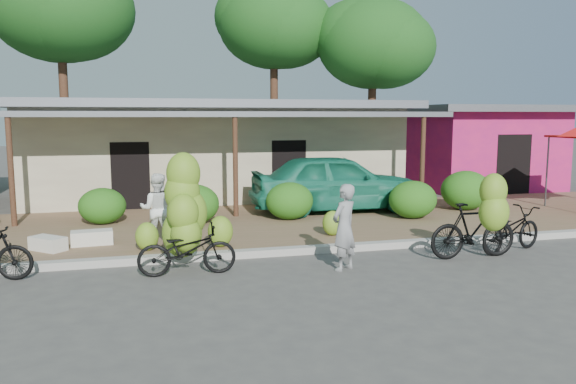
{
  "coord_description": "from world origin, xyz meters",
  "views": [
    {
      "loc": [
        -2.42,
        -8.97,
        2.84
      ],
      "look_at": [
        0.62,
        2.79,
        1.2
      ],
      "focal_mm": 35.0,
      "sensor_mm": 36.0,
      "label": 1
    }
  ],
  "objects_px": {
    "tree_near_right": "(368,42)",
    "bike_center": "(185,224)",
    "sack_near": "(92,238)",
    "vendor": "(344,227)",
    "teal_van": "(336,182)",
    "bike_right": "(478,224)",
    "tree_center_right": "(269,22)",
    "bystander": "(157,209)",
    "sack_far": "(48,244)",
    "bike_far_right": "(511,230)",
    "tree_far_center": "(55,3)"
  },
  "relations": [
    {
      "from": "tree_near_right",
      "to": "bike_center",
      "type": "bearing_deg",
      "value": -124.19
    },
    {
      "from": "sack_near",
      "to": "vendor",
      "type": "distance_m",
      "value": 5.49
    },
    {
      "from": "teal_van",
      "to": "bike_right",
      "type": "bearing_deg",
      "value": -168.2
    },
    {
      "from": "tree_center_right",
      "to": "bike_right",
      "type": "distance_m",
      "value": 17.19
    },
    {
      "from": "tree_center_right",
      "to": "teal_van",
      "type": "xyz_separation_m",
      "value": [
        -0.37,
        -10.41,
        -6.13
      ]
    },
    {
      "from": "bystander",
      "to": "teal_van",
      "type": "distance_m",
      "value": 5.94
    },
    {
      "from": "bystander",
      "to": "vendor",
      "type": "bearing_deg",
      "value": 152.43
    },
    {
      "from": "tree_center_right",
      "to": "sack_far",
      "type": "xyz_separation_m",
      "value": [
        -7.68,
        -13.49,
        -6.83
      ]
    },
    {
      "from": "bike_center",
      "to": "bike_right",
      "type": "relative_size",
      "value": 1.16
    },
    {
      "from": "tree_center_right",
      "to": "tree_near_right",
      "type": "distance_m",
      "value": 4.58
    },
    {
      "from": "bike_center",
      "to": "sack_far",
      "type": "distance_m",
      "value": 3.27
    },
    {
      "from": "bike_center",
      "to": "bike_right",
      "type": "distance_m",
      "value": 5.72
    },
    {
      "from": "bike_far_right",
      "to": "sack_near",
      "type": "relative_size",
      "value": 2.26
    },
    {
      "from": "teal_van",
      "to": "bystander",
      "type": "bearing_deg",
      "value": 121.98
    },
    {
      "from": "sack_far",
      "to": "vendor",
      "type": "distance_m",
      "value": 6.07
    },
    {
      "from": "bystander",
      "to": "sack_far",
      "type": "bearing_deg",
      "value": 11.0
    },
    {
      "from": "tree_near_right",
      "to": "vendor",
      "type": "xyz_separation_m",
      "value": [
        -6.17,
        -13.99,
        -5.28
      ]
    },
    {
      "from": "bike_center",
      "to": "tree_center_right",
      "type": "bearing_deg",
      "value": -17.28
    },
    {
      "from": "bike_far_right",
      "to": "bystander",
      "type": "distance_m",
      "value": 7.51
    },
    {
      "from": "tree_near_right",
      "to": "teal_van",
      "type": "relative_size",
      "value": 1.62
    },
    {
      "from": "bike_right",
      "to": "vendor",
      "type": "distance_m",
      "value": 2.83
    },
    {
      "from": "tree_far_center",
      "to": "bike_right",
      "type": "relative_size",
      "value": 5.07
    },
    {
      "from": "vendor",
      "to": "bystander",
      "type": "relative_size",
      "value": 1.06
    },
    {
      "from": "tree_far_center",
      "to": "bike_right",
      "type": "distance_m",
      "value": 19.4
    },
    {
      "from": "tree_far_center",
      "to": "bike_right",
      "type": "xyz_separation_m",
      "value": [
        9.66,
        -15.46,
        -6.66
      ]
    },
    {
      "from": "sack_far",
      "to": "bystander",
      "type": "distance_m",
      "value": 2.29
    },
    {
      "from": "bystander",
      "to": "tree_far_center",
      "type": "bearing_deg",
      "value": -64.81
    },
    {
      "from": "tree_far_center",
      "to": "vendor",
      "type": "distance_m",
      "value": 18.16
    },
    {
      "from": "tree_far_center",
      "to": "sack_far",
      "type": "bearing_deg",
      "value": -84.2
    },
    {
      "from": "sack_near",
      "to": "bystander",
      "type": "bearing_deg",
      "value": -11.6
    },
    {
      "from": "tree_center_right",
      "to": "tree_near_right",
      "type": "xyz_separation_m",
      "value": [
        4.0,
        -2.0,
        -0.99
      ]
    },
    {
      "from": "tree_far_center",
      "to": "tree_center_right",
      "type": "bearing_deg",
      "value": 3.18
    },
    {
      "from": "tree_near_right",
      "to": "tree_center_right",
      "type": "bearing_deg",
      "value": 153.44
    },
    {
      "from": "sack_near",
      "to": "bystander",
      "type": "xyz_separation_m",
      "value": [
        1.37,
        -0.28,
        0.61
      ]
    },
    {
      "from": "vendor",
      "to": "sack_near",
      "type": "bearing_deg",
      "value": -65.14
    },
    {
      "from": "bike_far_right",
      "to": "sack_far",
      "type": "height_order",
      "value": "bike_far_right"
    },
    {
      "from": "bike_right",
      "to": "teal_van",
      "type": "bearing_deg",
      "value": 10.8
    },
    {
      "from": "bike_far_right",
      "to": "vendor",
      "type": "xyz_separation_m",
      "value": [
        -3.89,
        -0.44,
        0.33
      ]
    },
    {
      "from": "bike_far_right",
      "to": "sack_near",
      "type": "distance_m",
      "value": 8.9
    },
    {
      "from": "tree_center_right",
      "to": "sack_far",
      "type": "relative_size",
      "value": 12.02
    },
    {
      "from": "bystander",
      "to": "tree_near_right",
      "type": "bearing_deg",
      "value": -119.65
    },
    {
      "from": "tree_center_right",
      "to": "vendor",
      "type": "height_order",
      "value": "tree_center_right"
    },
    {
      "from": "tree_far_center",
      "to": "bike_right",
      "type": "bearing_deg",
      "value": -58.0
    },
    {
      "from": "bystander",
      "to": "bike_center",
      "type": "bearing_deg",
      "value": 113.83
    },
    {
      "from": "bike_right",
      "to": "vendor",
      "type": "bearing_deg",
      "value": 90.94
    },
    {
      "from": "tree_far_center",
      "to": "sack_far",
      "type": "distance_m",
      "value": 14.87
    },
    {
      "from": "bike_right",
      "to": "teal_van",
      "type": "distance_m",
      "value": 5.64
    },
    {
      "from": "tree_near_right",
      "to": "sack_near",
      "type": "distance_m",
      "value": 16.62
    },
    {
      "from": "vendor",
      "to": "tree_near_right",
      "type": "bearing_deg",
      "value": -147.84
    },
    {
      "from": "tree_near_right",
      "to": "tree_far_center",
      "type": "bearing_deg",
      "value": 173.42
    }
  ]
}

